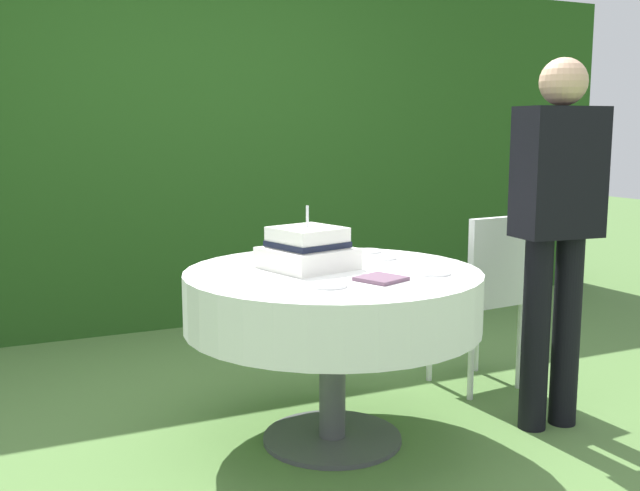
{
  "coord_description": "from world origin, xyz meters",
  "views": [
    {
      "loc": [
        -1.31,
        -2.7,
        1.31
      ],
      "look_at": [
        -0.04,
        0.04,
        0.83
      ],
      "focal_mm": 41.96,
      "sensor_mm": 36.0,
      "label": 1
    }
  ],
  "objects_px": {
    "wedding_cake": "(308,249)",
    "serving_plate_right": "(383,258)",
    "serving_plate_left": "(433,272)",
    "serving_plate_near": "(329,285)",
    "garden_chair": "(487,285)",
    "cake_table": "(333,300)",
    "napkin_stack": "(381,279)",
    "standing_person": "(557,218)",
    "serving_plate_far": "(370,251)"
  },
  "relations": [
    {
      "from": "serving_plate_near",
      "to": "standing_person",
      "type": "distance_m",
      "value": 1.1
    },
    {
      "from": "cake_table",
      "to": "serving_plate_left",
      "type": "bearing_deg",
      "value": -35.29
    },
    {
      "from": "wedding_cake",
      "to": "serving_plate_right",
      "type": "distance_m",
      "value": 0.4
    },
    {
      "from": "serving_plate_far",
      "to": "serving_plate_left",
      "type": "bearing_deg",
      "value": -92.69
    },
    {
      "from": "garden_chair",
      "to": "standing_person",
      "type": "height_order",
      "value": "standing_person"
    },
    {
      "from": "garden_chair",
      "to": "serving_plate_left",
      "type": "bearing_deg",
      "value": -143.18
    },
    {
      "from": "serving_plate_right",
      "to": "napkin_stack",
      "type": "distance_m",
      "value": 0.48
    },
    {
      "from": "serving_plate_left",
      "to": "cake_table",
      "type": "bearing_deg",
      "value": 144.71
    },
    {
      "from": "serving_plate_left",
      "to": "serving_plate_near",
      "type": "bearing_deg",
      "value": -174.69
    },
    {
      "from": "cake_table",
      "to": "napkin_stack",
      "type": "relative_size",
      "value": 7.72
    },
    {
      "from": "napkin_stack",
      "to": "standing_person",
      "type": "relative_size",
      "value": 0.1
    },
    {
      "from": "serving_plate_near",
      "to": "serving_plate_left",
      "type": "bearing_deg",
      "value": 5.31
    },
    {
      "from": "serving_plate_right",
      "to": "standing_person",
      "type": "xyz_separation_m",
      "value": [
        0.61,
        -0.41,
        0.19
      ]
    },
    {
      "from": "serving_plate_left",
      "to": "standing_person",
      "type": "xyz_separation_m",
      "value": [
        0.61,
        -0.03,
        0.19
      ]
    },
    {
      "from": "serving_plate_near",
      "to": "cake_table",
      "type": "bearing_deg",
      "value": 61.57
    },
    {
      "from": "serving_plate_right",
      "to": "napkin_stack",
      "type": "bearing_deg",
      "value": -120.49
    },
    {
      "from": "wedding_cake",
      "to": "serving_plate_left",
      "type": "bearing_deg",
      "value": -39.6
    },
    {
      "from": "serving_plate_near",
      "to": "serving_plate_far",
      "type": "height_order",
      "value": "same"
    },
    {
      "from": "serving_plate_left",
      "to": "wedding_cake",
      "type": "bearing_deg",
      "value": 140.4
    },
    {
      "from": "napkin_stack",
      "to": "serving_plate_near",
      "type": "bearing_deg",
      "value": -175.99
    },
    {
      "from": "serving_plate_left",
      "to": "napkin_stack",
      "type": "bearing_deg",
      "value": -173.53
    },
    {
      "from": "napkin_stack",
      "to": "garden_chair",
      "type": "relative_size",
      "value": 0.18
    },
    {
      "from": "napkin_stack",
      "to": "standing_person",
      "type": "xyz_separation_m",
      "value": [
        0.86,
        0.0,
        0.19
      ]
    },
    {
      "from": "serving_plate_far",
      "to": "napkin_stack",
      "type": "distance_m",
      "value": 0.67
    },
    {
      "from": "serving_plate_far",
      "to": "serving_plate_right",
      "type": "height_order",
      "value": "same"
    },
    {
      "from": "serving_plate_near",
      "to": "serving_plate_right",
      "type": "distance_m",
      "value": 0.64
    },
    {
      "from": "garden_chair",
      "to": "napkin_stack",
      "type": "bearing_deg",
      "value": -150.36
    },
    {
      "from": "serving_plate_right",
      "to": "standing_person",
      "type": "bearing_deg",
      "value": -34.04
    },
    {
      "from": "serving_plate_far",
      "to": "napkin_stack",
      "type": "xyz_separation_m",
      "value": [
        -0.28,
        -0.6,
        0.0
      ]
    },
    {
      "from": "serving_plate_far",
      "to": "standing_person",
      "type": "height_order",
      "value": "standing_person"
    },
    {
      "from": "standing_person",
      "to": "serving_plate_left",
      "type": "bearing_deg",
      "value": 177.61
    },
    {
      "from": "cake_table",
      "to": "wedding_cake",
      "type": "bearing_deg",
      "value": 125.56
    },
    {
      "from": "serving_plate_left",
      "to": "garden_chair",
      "type": "distance_m",
      "value": 0.83
    },
    {
      "from": "serving_plate_near",
      "to": "serving_plate_left",
      "type": "height_order",
      "value": "same"
    },
    {
      "from": "cake_table",
      "to": "serving_plate_far",
      "type": "distance_m",
      "value": 0.51
    },
    {
      "from": "cake_table",
      "to": "serving_plate_far",
      "type": "bearing_deg",
      "value": 43.58
    },
    {
      "from": "serving_plate_near",
      "to": "standing_person",
      "type": "xyz_separation_m",
      "value": [
        1.09,
        0.02,
        0.19
      ]
    },
    {
      "from": "serving_plate_right",
      "to": "standing_person",
      "type": "height_order",
      "value": "standing_person"
    },
    {
      "from": "napkin_stack",
      "to": "cake_table",
      "type": "bearing_deg",
      "value": 106.4
    },
    {
      "from": "serving_plate_near",
      "to": "serving_plate_left",
      "type": "relative_size",
      "value": 0.94
    },
    {
      "from": "serving_plate_left",
      "to": "napkin_stack",
      "type": "relative_size",
      "value": 0.91
    },
    {
      "from": "serving_plate_right",
      "to": "serving_plate_near",
      "type": "bearing_deg",
      "value": -137.56
    },
    {
      "from": "garden_chair",
      "to": "serving_plate_far",
      "type": "bearing_deg",
      "value": 171.4
    },
    {
      "from": "serving_plate_left",
      "to": "serving_plate_right",
      "type": "height_order",
      "value": "same"
    },
    {
      "from": "wedding_cake",
      "to": "napkin_stack",
      "type": "height_order",
      "value": "wedding_cake"
    },
    {
      "from": "serving_plate_near",
      "to": "serving_plate_far",
      "type": "relative_size",
      "value": 1.18
    },
    {
      "from": "wedding_cake",
      "to": "serving_plate_right",
      "type": "relative_size",
      "value": 3.24
    },
    {
      "from": "wedding_cake",
      "to": "serving_plate_far",
      "type": "height_order",
      "value": "wedding_cake"
    },
    {
      "from": "wedding_cake",
      "to": "serving_plate_near",
      "type": "xyz_separation_m",
      "value": [
        -0.08,
        -0.38,
        -0.07
      ]
    },
    {
      "from": "serving_plate_near",
      "to": "garden_chair",
      "type": "bearing_deg",
      "value": 25.07
    }
  ]
}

